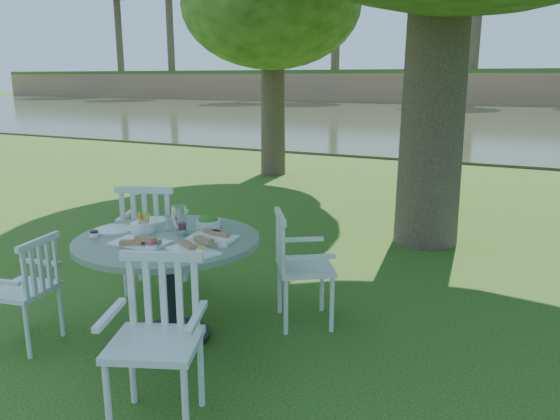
{
  "coord_description": "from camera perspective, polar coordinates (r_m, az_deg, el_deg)",
  "views": [
    {
      "loc": [
        1.92,
        -3.68,
        1.9
      ],
      "look_at": [
        0.0,
        0.2,
        0.85
      ],
      "focal_mm": 35.0,
      "sensor_mm": 36.0,
      "label": 1
    }
  ],
  "objects": [
    {
      "name": "ground",
      "position": [
        4.57,
        -1.13,
        -10.96
      ],
      "size": [
        140.0,
        140.0,
        0.0
      ],
      "primitive_type": "plane",
      "color": "#1E400D",
      "rests_on": "ground"
    },
    {
      "name": "table",
      "position": [
        4.05,
        -11.57,
        -5.03
      ],
      "size": [
        1.32,
        1.32,
        0.79
      ],
      "color": "black",
      "rests_on": "ground"
    },
    {
      "name": "chair_ne",
      "position": [
        4.26,
        1.45,
        -5.21
      ],
      "size": [
        0.6,
        0.61,
        0.89
      ],
      "rotation": [
        0.0,
        0.0,
        -4.14
      ],
      "color": "silver",
      "rests_on": "ground"
    },
    {
      "name": "chair_nw",
      "position": [
        4.97,
        -13.37,
        -2.09
      ],
      "size": [
        0.64,
        0.63,
        1.0
      ],
      "rotation": [
        0.0,
        0.0,
        -2.76
      ],
      "color": "silver",
      "rests_on": "ground"
    },
    {
      "name": "chair_sw",
      "position": [
        4.29,
        -24.55,
        -7.0
      ],
      "size": [
        0.45,
        0.47,
        0.81
      ],
      "rotation": [
        0.0,
        0.0,
        -1.39
      ],
      "color": "silver",
      "rests_on": "ground"
    },
    {
      "name": "chair_se",
      "position": [
        3.19,
        -12.54,
        -11.66
      ],
      "size": [
        0.61,
        0.59,
        0.94
      ],
      "rotation": [
        0.0,
        0.0,
        0.38
      ],
      "color": "silver",
      "rests_on": "ground"
    },
    {
      "name": "tableware",
      "position": [
        4.06,
        -11.54,
        -1.97
      ],
      "size": [
        1.18,
        0.8,
        0.21
      ],
      "color": "white",
      "rests_on": "table"
    },
    {
      "name": "river",
      "position": [
        26.82,
        22.38,
        8.6
      ],
      "size": [
        100.0,
        28.0,
        0.12
      ],
      "primitive_type": "cube",
      "color": "#303620",
      "rests_on": "ground"
    },
    {
      "name": "far_bank",
      "position": [
        45.15,
        25.52,
        19.22
      ],
      "size": [
        100.0,
        18.0,
        15.2
      ],
      "color": "#916444",
      "rests_on": "ground"
    }
  ]
}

